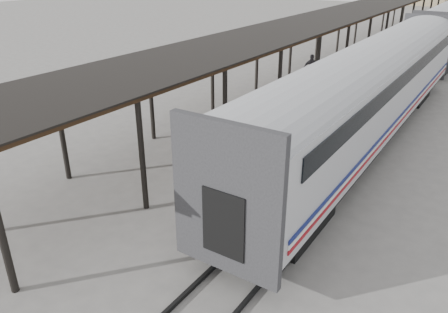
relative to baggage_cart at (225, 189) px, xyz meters
name	(u,v)px	position (x,y,z in m)	size (l,w,h in m)	color
ground	(211,194)	(-0.85, 0.32, -0.65)	(160.00, 160.00, 0.00)	slate
canopy	(349,13)	(-4.25, 24.32, 3.36)	(4.90, 64.30, 4.15)	#422B19
baggage_cart	(225,189)	(0.00, 0.00, 0.00)	(1.30, 2.43, 0.86)	brown
suitcase_stack	(227,174)	(-0.14, 0.30, 0.40)	(1.19, 1.05, 0.46)	#343436
luggage_tug	(315,80)	(-3.29, 15.89, -0.05)	(1.27, 1.66, 1.30)	maroon
porter	(221,170)	(0.25, -0.65, 1.04)	(0.61, 0.40, 1.66)	navy
pedestrian	(311,69)	(-4.13, 17.19, 0.33)	(1.15, 0.48, 1.96)	black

